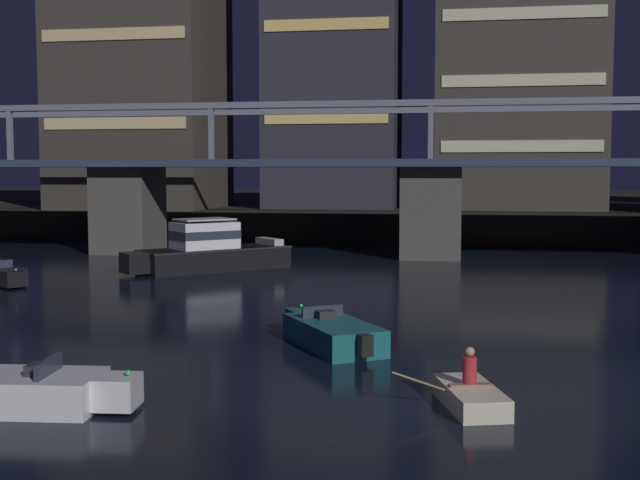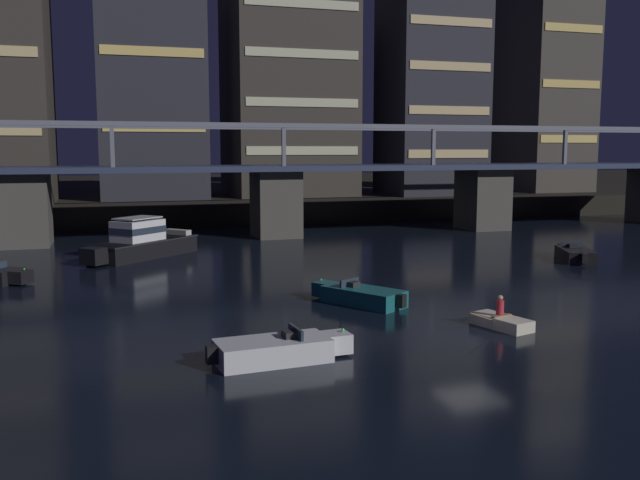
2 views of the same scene
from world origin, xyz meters
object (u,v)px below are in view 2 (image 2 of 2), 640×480
at_px(tower_central, 287,82).
at_px(speedboat_mid_center, 279,350).
at_px(river_bridge, 276,189).
at_px(tower_east_low, 540,61).
at_px(tower_east_tall, 431,90).
at_px(tower_west_tall, 148,20).
at_px(speedboat_mid_left, 360,296).
at_px(cabin_cruiser_near_left, 141,242).
at_px(dinghy_with_paddler, 501,321).
at_px(speedboat_near_right, 574,254).

height_order(tower_central, speedboat_mid_center, tower_central).
bearing_deg(river_bridge, speedboat_mid_center, -103.18).
bearing_deg(tower_east_low, tower_east_tall, -166.89).
bearing_deg(tower_west_tall, river_bridge, -65.16).
distance_m(tower_central, speedboat_mid_left, 50.36).
distance_m(tower_west_tall, speedboat_mid_center, 56.95).
distance_m(tower_east_tall, cabin_cruiser_near_left, 43.73).
relative_size(tower_east_low, speedboat_mid_left, 6.71).
xyz_separation_m(tower_central, dinghy_with_paddler, (-4.46, -53.36, -14.54)).
xyz_separation_m(tower_west_tall, speedboat_mid_left, (6.61, -45.59, -20.15)).
bearing_deg(speedboat_mid_center, speedboat_near_right, 33.61).
distance_m(speedboat_near_right, speedboat_mid_left, 20.05).
relative_size(speedboat_near_right, speedboat_mid_center, 0.97).
xyz_separation_m(tower_east_tall, cabin_cruiser_near_left, (-33.48, -24.99, -12.90)).
distance_m(river_bridge, tower_east_tall, 29.13).
height_order(tower_central, tower_east_tall, tower_central).
distance_m(river_bridge, tower_east_low, 45.90).
bearing_deg(tower_east_tall, speedboat_mid_left, -119.49).
xyz_separation_m(speedboat_mid_left, speedboat_mid_center, (-5.81, -7.66, 0.00)).
xyz_separation_m(river_bridge, cabin_cruiser_near_left, (-11.46, -8.72, -2.97)).
bearing_deg(speedboat_near_right, speedboat_mid_left, -155.48).
bearing_deg(speedboat_mid_left, river_bridge, 85.25).
distance_m(speedboat_mid_center, dinghy_with_paddler, 10.04).
distance_m(speedboat_near_right, speedboat_mid_center, 28.87).
relative_size(speedboat_mid_left, speedboat_mid_center, 0.92).
relative_size(tower_central, tower_east_low, 0.79).
xyz_separation_m(tower_west_tall, speedboat_near_right, (24.85, -37.27, -20.15)).
bearing_deg(speedboat_mid_center, tower_central, 75.42).
distance_m(tower_east_tall, dinghy_with_paddler, 54.45).
relative_size(river_bridge, cabin_cruiser_near_left, 10.53).
relative_size(cabin_cruiser_near_left, speedboat_mid_left, 1.66).
relative_size(tower_west_tall, tower_central, 1.45).
height_order(tower_west_tall, tower_east_tall, tower_west_tall).
relative_size(tower_central, dinghy_with_paddler, 9.11).
distance_m(tower_west_tall, speedboat_mid_left, 50.29).
height_order(tower_west_tall, speedboat_near_right, tower_west_tall).
bearing_deg(speedboat_near_right, tower_east_tall, 80.16).
bearing_deg(tower_central, river_bridge, -106.81).
distance_m(river_bridge, speedboat_mid_center, 35.32).
xyz_separation_m(tower_central, speedboat_mid_left, (-8.53, -47.49, -14.40)).
bearing_deg(speedboat_near_right, cabin_cruiser_near_left, 160.91).
distance_m(tower_east_tall, speedboat_mid_center, 60.29).
bearing_deg(tower_east_low, tower_central, 178.63).
bearing_deg(dinghy_with_paddler, cabin_cruiser_near_left, 119.34).
height_order(river_bridge, cabin_cruiser_near_left, river_bridge).
xyz_separation_m(tower_central, tower_east_tall, (15.69, -4.66, -0.87)).
height_order(speedboat_mid_center, dinghy_with_paddler, dinghy_with_paddler).
relative_size(speedboat_near_right, dinghy_with_paddler, 1.81).
xyz_separation_m(tower_east_tall, dinghy_with_paddler, (-20.15, -48.70, -13.68)).
distance_m(tower_east_tall, speedboat_mid_left, 51.03).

